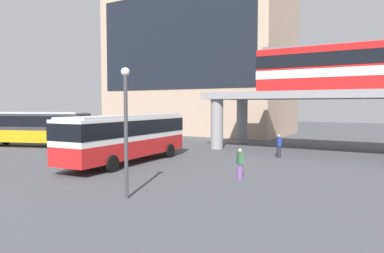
{
  "coord_description": "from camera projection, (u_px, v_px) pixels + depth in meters",
  "views": [
    {
      "loc": [
        17.22,
        -15.31,
        3.92
      ],
      "look_at": [
        2.51,
        9.11,
        2.2
      ],
      "focal_mm": 33.87,
      "sensor_mm": 36.0,
      "label": 1
    }
  ],
  "objects": [
    {
      "name": "lamp_post",
      "position": [
        126.0,
        120.0,
        14.94
      ],
      "size": [
        0.36,
        0.36,
        5.45
      ],
      "color": "#3F3F44",
      "rests_on": "ground_plane"
    },
    {
      "name": "station_building",
      "position": [
        198.0,
        55.0,
        50.92
      ],
      "size": [
        24.97,
        12.67,
        21.87
      ],
      "color": "tan",
      "rests_on": "ground_plane"
    },
    {
      "name": "ground_plane",
      "position": [
        172.0,
        151.0,
        30.75
      ],
      "size": [
        120.0,
        120.0,
        0.0
      ],
      "primitive_type": "plane",
      "color": "#47494F"
    },
    {
      "name": "bus_main",
      "position": [
        127.0,
        134.0,
        24.21
      ],
      "size": [
        3.34,
        11.19,
        3.22
      ],
      "color": "red",
      "rests_on": "ground_plane"
    },
    {
      "name": "bus_secondary",
      "position": [
        30.0,
        125.0,
        33.84
      ],
      "size": [
        11.23,
        6.27,
        3.22
      ],
      "color": "orange",
      "rests_on": "ground_plane"
    },
    {
      "name": "pedestrian_by_bike_rack",
      "position": [
        240.0,
        165.0,
        19.0
      ],
      "size": [
        0.47,
        0.46,
        1.63
      ],
      "color": "#724C8C",
      "rests_on": "ground_plane"
    },
    {
      "name": "pedestrian_at_kerb",
      "position": [
        279.0,
        147.0,
        26.84
      ],
      "size": [
        0.45,
        0.48,
        1.73
      ],
      "color": "#26262D",
      "rests_on": "ground_plane"
    }
  ]
}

